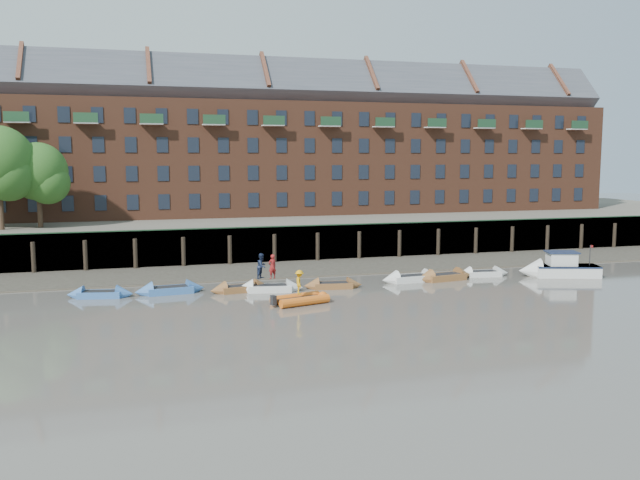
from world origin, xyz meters
name	(u,v)px	position (x,y,z in m)	size (l,w,h in m)	color
ground	(384,317)	(0.00, 0.00, 0.00)	(220.00, 220.00, 0.00)	#615C55
foreshore	(307,269)	(0.00, 18.00, 0.00)	(110.00, 8.00, 0.50)	#3D382F
mud_band	(318,275)	(0.00, 14.60, 0.00)	(110.00, 1.60, 0.10)	#4C4336
river_wall	(295,244)	(0.00, 22.38, 1.59)	(110.00, 1.23, 3.30)	#2D2A26
bank_terrace	(265,228)	(0.00, 36.00, 1.60)	(110.00, 28.00, 3.20)	#5E594D
apartment_terrace	(262,126)	(0.00, 36.99, 12.82)	(80.60, 15.56, 20.98)	brown
rowboat_0	(100,294)	(-16.48, 10.48, 0.23)	(4.55, 2.08, 1.27)	#3767AB
rowboat_1	(170,290)	(-11.84, 10.57, 0.25)	(4.94, 1.92, 1.40)	#3767AB
rowboat_2	(241,288)	(-7.01, 9.83, 0.23)	(4.58, 2.00, 1.28)	brown
rowboat_3	(270,288)	(-5.00, 9.34, 0.24)	(4.88, 2.14, 1.37)	silver
rowboat_4	(333,285)	(-0.36, 9.23, 0.22)	(4.40, 1.79, 1.24)	brown
rowboat_5	(411,278)	(6.16, 10.11, 0.25)	(4.98, 1.79, 1.42)	silver
rowboat_6	(444,277)	(8.86, 9.96, 0.25)	(5.11, 2.19, 1.43)	brown
rowboat_7	(483,273)	(12.57, 10.68, 0.22)	(4.37, 1.64, 1.24)	silver
rib_tender	(302,299)	(-3.78, 4.92, 0.29)	(3.95, 2.71, 0.67)	#D85F16
motor_launch	(553,268)	(17.89, 9.06, 0.65)	(6.54, 3.78, 2.57)	silver
person_rower_a	(272,267)	(-4.82, 9.31, 1.78)	(0.63, 0.41, 1.72)	maroon
person_rower_b	(262,266)	(-5.53, 9.52, 1.82)	(0.88, 0.68, 1.81)	#19233F
person_rib_crew	(299,282)	(-3.95, 4.92, 1.41)	(1.02, 0.59, 1.58)	orange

